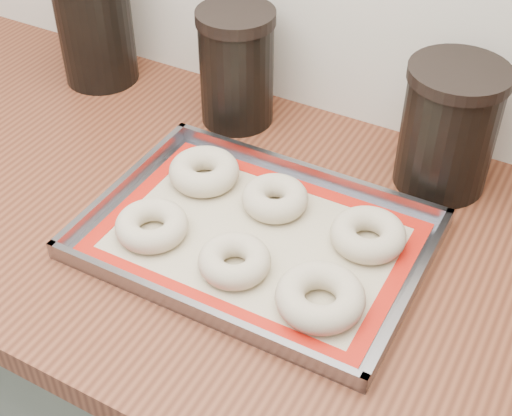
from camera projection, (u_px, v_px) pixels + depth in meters
The scene contains 13 objects.
cabinet at pixel (237, 405), 1.34m from camera, with size 3.00×0.65×0.86m, color slate.
countertop at pixel (232, 228), 1.04m from camera, with size 3.06×0.68×0.04m, color brown.
baking_tray at pixel (256, 237), 0.99m from camera, with size 0.46×0.33×0.03m.
baking_mat at pixel (256, 238), 0.99m from camera, with size 0.42×0.29×0.00m.
bagel_front_left at pixel (152, 225), 0.99m from camera, with size 0.10×0.10×0.03m, color beige.
bagel_front_mid at pixel (235, 261), 0.93m from camera, with size 0.10×0.10×0.03m, color beige.
bagel_front_right at pixel (320, 297), 0.88m from camera, with size 0.11×0.11×0.04m, color beige.
bagel_back_left at pixel (204, 171), 1.08m from camera, with size 0.11×0.11×0.04m, color beige.
bagel_back_mid at pixel (275, 198), 1.03m from camera, with size 0.10×0.10×0.04m, color beige.
bagel_back_right at pixel (368, 235), 0.97m from camera, with size 0.10×0.10×0.04m, color beige.
canister_left at pixel (95, 22), 1.26m from camera, with size 0.14×0.14×0.22m.
canister_mid at pixel (237, 67), 1.16m from camera, with size 0.13×0.13×0.20m.
canister_right at pixel (449, 128), 1.03m from camera, with size 0.14×0.14×0.20m.
Camera 1 is at (0.41, 1.01, 1.58)m, focal length 50.00 mm.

